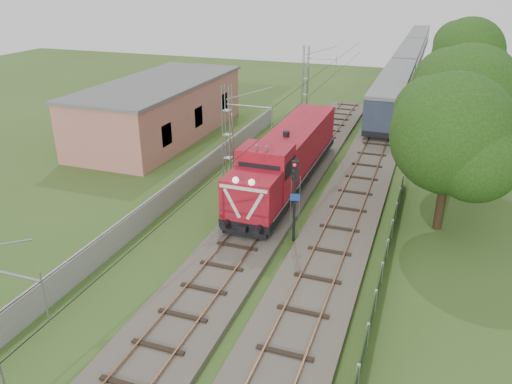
% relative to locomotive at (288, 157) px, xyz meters
% --- Properties ---
extents(ground, '(140.00, 140.00, 0.00)m').
position_rel_locomotive_xyz_m(ground, '(0.00, -15.79, -2.33)').
color(ground, '#39521F').
rests_on(ground, ground).
extents(track_main, '(4.20, 70.00, 0.45)m').
position_rel_locomotive_xyz_m(track_main, '(0.00, -8.79, -2.15)').
color(track_main, '#6B6054').
rests_on(track_main, ground).
extents(track_side, '(4.20, 80.00, 0.45)m').
position_rel_locomotive_xyz_m(track_side, '(5.00, 4.21, -2.15)').
color(track_side, '#6B6054').
rests_on(track_side, ground).
extents(catenary, '(3.31, 70.00, 8.00)m').
position_rel_locomotive_xyz_m(catenary, '(-2.95, -3.79, 1.72)').
color(catenary, gray).
rests_on(catenary, ground).
extents(boundary_wall, '(0.25, 40.00, 1.50)m').
position_rel_locomotive_xyz_m(boundary_wall, '(-6.50, -3.79, -1.58)').
color(boundary_wall, '#9E9E99').
rests_on(boundary_wall, ground).
extents(station_building, '(8.40, 20.40, 5.22)m').
position_rel_locomotive_xyz_m(station_building, '(-15.00, 8.21, 0.30)').
color(station_building, '#B86A63').
rests_on(station_building, ground).
extents(fence, '(0.12, 32.00, 1.20)m').
position_rel_locomotive_xyz_m(fence, '(8.00, -12.79, -1.73)').
color(fence, black).
rests_on(fence, ground).
extents(locomotive, '(3.15, 17.99, 4.57)m').
position_rel_locomotive_xyz_m(locomotive, '(0.00, 0.00, 0.00)').
color(locomotive, black).
rests_on(locomotive, ground).
extents(coach_rake, '(3.20, 71.26, 3.69)m').
position_rel_locomotive_xyz_m(coach_rake, '(5.00, 47.94, 0.30)').
color(coach_rake, black).
rests_on(coach_rake, ground).
extents(signal_post, '(0.54, 0.44, 5.11)m').
position_rel_locomotive_xyz_m(signal_post, '(2.65, -7.69, 1.18)').
color(signal_post, black).
rests_on(signal_post, ground).
extents(tree_a, '(7.35, 7.00, 9.53)m').
position_rel_locomotive_xyz_m(tree_a, '(10.63, -3.07, 3.62)').
color(tree_a, '#352815').
rests_on(tree_a, ground).
extents(tree_b, '(7.89, 7.52, 10.23)m').
position_rel_locomotive_xyz_m(tree_b, '(11.51, 4.11, 4.05)').
color(tree_b, '#352815').
rests_on(tree_b, ground).
extents(tree_c, '(6.23, 5.93, 8.08)m').
position_rel_locomotive_xyz_m(tree_c, '(10.57, 18.39, 2.71)').
color(tree_c, '#352815').
rests_on(tree_c, ground).
extents(tree_d, '(7.93, 7.55, 10.28)m').
position_rel_locomotive_xyz_m(tree_d, '(12.24, 27.35, 4.08)').
color(tree_d, '#352815').
rests_on(tree_d, ground).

